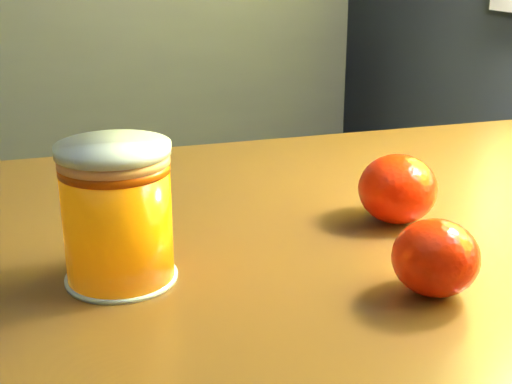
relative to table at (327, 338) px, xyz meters
name	(u,v)px	position (x,y,z in m)	size (l,w,h in m)	color
table	(327,338)	(0.00, 0.00, 0.00)	(1.02, 0.75, 0.73)	brown
juice_glass	(117,214)	(-0.18, 0.00, 0.15)	(0.08, 0.08, 0.10)	orange
orange_front	(436,258)	(0.03, -0.11, 0.12)	(0.06, 0.06, 0.06)	#FF2505
orange_back	(398,189)	(0.08, 0.02, 0.12)	(0.07, 0.07, 0.06)	#FF2505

